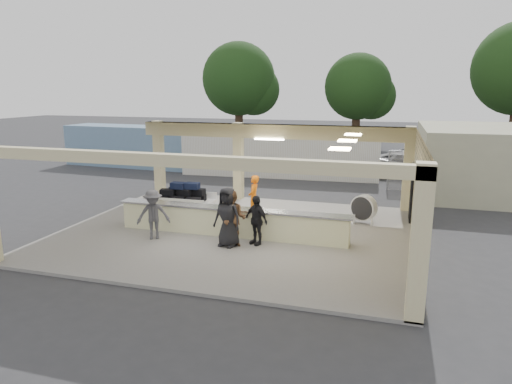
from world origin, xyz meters
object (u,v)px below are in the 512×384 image
(passenger_a, at_px, (233,219))
(container_white, at_px, (280,155))
(passenger_d, at_px, (228,217))
(passenger_b, at_px, (256,220))
(baggage_handler, at_px, (254,197))
(car_dark, at_px, (424,161))
(luggage_cart, at_px, (182,198))
(passenger_c, at_px, (153,214))
(container_blue, at_px, (139,146))
(drum_fan, at_px, (364,208))
(car_white_a, at_px, (411,165))
(baggage_counter, at_px, (231,222))

(passenger_a, xyz_separation_m, container_white, (-1.61, 12.78, 0.23))
(passenger_d, bearing_deg, passenger_b, 39.55)
(baggage_handler, bearing_deg, passenger_a, 0.75)
(container_white, bearing_deg, passenger_a, -85.97)
(passenger_d, distance_m, car_dark, 17.25)
(luggage_cart, height_order, baggage_handler, baggage_handler)
(passenger_b, bearing_deg, passenger_c, -142.43)
(passenger_c, distance_m, container_blue, 15.98)
(passenger_d, distance_m, container_blue, 17.48)
(luggage_cart, height_order, passenger_c, passenger_c)
(drum_fan, xyz_separation_m, passenger_c, (-6.59, -3.87, 0.26))
(passenger_d, relative_size, container_white, 0.17)
(car_white_a, bearing_deg, drum_fan, -173.78)
(car_white_a, relative_size, container_blue, 0.49)
(luggage_cart, height_order, container_blue, container_blue)
(passenger_a, distance_m, passenger_d, 0.18)
(passenger_a, bearing_deg, passenger_c, 179.70)
(luggage_cart, distance_m, drum_fan, 6.96)
(baggage_handler, distance_m, passenger_d, 3.18)
(passenger_b, height_order, passenger_c, passenger_c)
(passenger_b, xyz_separation_m, car_white_a, (5.15, 13.94, -0.20))
(passenger_b, distance_m, passenger_d, 0.93)
(passenger_a, bearing_deg, car_white_a, 65.56)
(passenger_d, relative_size, car_dark, 0.42)
(container_white, distance_m, container_blue, 9.70)
(car_dark, bearing_deg, passenger_c, 157.17)
(passenger_c, distance_m, passenger_d, 2.61)
(luggage_cart, relative_size, passenger_c, 1.40)
(car_white_a, height_order, car_dark, car_dark)
(passenger_b, xyz_separation_m, container_white, (-2.27, 12.42, 0.33))
(baggage_counter, relative_size, passenger_c, 4.88)
(baggage_counter, height_order, luggage_cart, luggage_cart)
(passenger_c, height_order, container_white, container_white)
(baggage_counter, relative_size, passenger_d, 4.28)
(luggage_cart, xyz_separation_m, container_white, (1.44, 10.10, 0.40))
(drum_fan, relative_size, passenger_d, 0.56)
(baggage_counter, distance_m, container_white, 11.89)
(baggage_counter, height_order, passenger_b, passenger_b)
(car_dark, bearing_deg, baggage_handler, 159.26)
(passenger_c, distance_m, container_white, 12.94)
(baggage_counter, bearing_deg, baggage_handler, 85.53)
(drum_fan, height_order, passenger_b, passenger_b)
(baggage_handler, xyz_separation_m, container_white, (-1.35, 9.66, 0.27))
(drum_fan, bearing_deg, passenger_d, -109.90)
(drum_fan, xyz_separation_m, container_blue, (-15.11, 9.65, 0.64))
(car_white_a, relative_size, container_white, 0.44)
(baggage_handler, height_order, container_blue, container_blue)
(passenger_c, relative_size, car_dark, 0.37)
(baggage_counter, distance_m, baggage_handler, 2.19)
(container_white, height_order, container_blue, container_blue)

